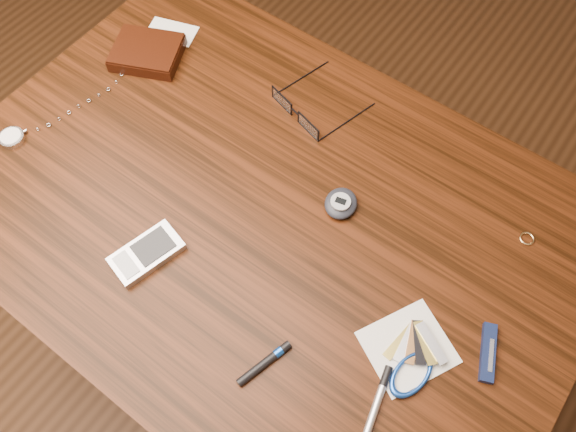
# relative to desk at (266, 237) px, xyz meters

# --- Properties ---
(ground) EXTENTS (3.80, 3.80, 0.00)m
(ground) POSITION_rel_desk_xyz_m (0.00, 0.00, -0.65)
(ground) COLOR #472814
(ground) RESTS_ON ground
(desk) EXTENTS (1.00, 0.70, 0.75)m
(desk) POSITION_rel_desk_xyz_m (0.00, 0.00, 0.00)
(desk) COLOR #321508
(desk) RESTS_ON ground
(wallet_and_card) EXTENTS (0.15, 0.18, 0.03)m
(wallet_and_card) POSITION_rel_desk_xyz_m (-0.36, 0.13, 0.11)
(wallet_and_card) COLOR black
(wallet_and_card) RESTS_ON desk
(eyeglasses) EXTENTS (0.16, 0.16, 0.03)m
(eyeglasses) POSITION_rel_desk_xyz_m (-0.06, 0.18, 0.11)
(eyeglasses) COLOR black
(eyeglasses) RESTS_ON desk
(gold_ring) EXTENTS (0.02, 0.02, 0.00)m
(gold_ring) POSITION_rel_desk_xyz_m (0.36, 0.19, 0.10)
(gold_ring) COLOR #EABD79
(gold_ring) RESTS_ON desk
(pocket_watch) EXTENTS (0.08, 0.28, 0.01)m
(pocket_watch) POSITION_rel_desk_xyz_m (-0.42, -0.14, 0.11)
(pocket_watch) COLOR silver
(pocket_watch) RESTS_ON desk
(pda_phone) EXTENTS (0.08, 0.12, 0.02)m
(pda_phone) POSITION_rel_desk_xyz_m (-0.09, -0.17, 0.11)
(pda_phone) COLOR #A9A8AC
(pda_phone) RESTS_ON desk
(pedometer) EXTENTS (0.06, 0.07, 0.02)m
(pedometer) POSITION_rel_desk_xyz_m (0.10, 0.07, 0.11)
(pedometer) COLOR black
(pedometer) RESTS_ON desk
(notepad_keys) EXTENTS (0.14, 0.15, 0.01)m
(notepad_keys) POSITION_rel_desk_xyz_m (0.31, -0.07, 0.11)
(notepad_keys) COLOR white
(notepad_keys) RESTS_ON desk
(pocket_knife) EXTENTS (0.05, 0.08, 0.01)m
(pocket_knife) POSITION_rel_desk_xyz_m (0.39, -0.00, 0.11)
(pocket_knife) COLOR #10163E
(pocket_knife) RESTS_ON desk
(silver_pen) EXTENTS (0.04, 0.13, 0.01)m
(silver_pen) POSITION_rel_desk_xyz_m (0.30, -0.15, 0.11)
(silver_pen) COLOR silver
(silver_pen) RESTS_ON desk
(black_blue_pen) EXTENTS (0.03, 0.09, 0.01)m
(black_blue_pen) POSITION_rel_desk_xyz_m (0.15, -0.19, 0.11)
(black_blue_pen) COLOR black
(black_blue_pen) RESTS_ON desk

